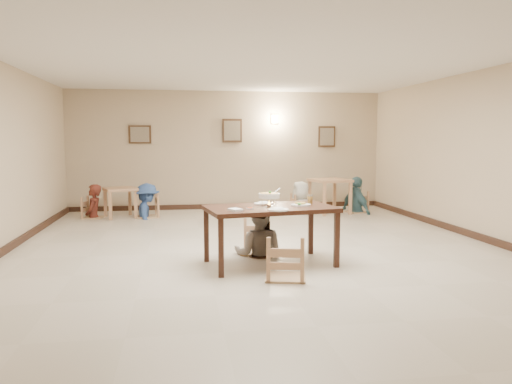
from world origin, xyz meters
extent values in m
plane|color=#C1B39F|center=(0.00, 0.00, 0.00)|extent=(10.00, 10.00, 0.00)
plane|color=silver|center=(0.00, 0.00, 3.00)|extent=(10.00, 10.00, 0.00)
plane|color=tan|center=(0.00, 5.00, 1.50)|extent=(10.00, 0.00, 10.00)
plane|color=tan|center=(0.00, -5.00, 1.50)|extent=(10.00, 0.00, 10.00)
plane|color=tan|center=(4.00, 0.00, 1.50)|extent=(0.00, 10.00, 10.00)
cube|color=black|center=(0.00, 4.97, 0.06)|extent=(8.00, 0.06, 0.12)
cube|color=black|center=(3.97, 0.00, 0.06)|extent=(0.06, 10.00, 0.12)
cube|color=#3A2516|center=(-2.20, 4.96, 1.90)|extent=(0.55, 0.03, 0.45)
cube|color=gray|center=(-2.20, 4.94, 1.90)|extent=(0.45, 0.01, 0.37)
cube|color=#3A2516|center=(0.10, 4.96, 2.00)|extent=(0.50, 0.03, 0.60)
cube|color=gray|center=(0.10, 4.94, 2.00)|extent=(0.41, 0.01, 0.49)
cube|color=#3A2516|center=(2.60, 4.96, 1.85)|extent=(0.45, 0.03, 0.55)
cube|color=gray|center=(2.60, 4.94, 1.85)|extent=(0.37, 0.01, 0.45)
cube|color=#FFD88C|center=(1.20, 4.96, 2.30)|extent=(0.16, 0.05, 0.22)
cube|color=#3A1E14|center=(-0.01, -0.91, 0.80)|extent=(1.91, 1.26, 0.06)
cube|color=#3A1E14|center=(-0.75, -1.48, 0.39)|extent=(0.07, 0.07, 0.77)
cube|color=#3A1E14|center=(0.88, -1.22, 0.39)|extent=(0.07, 0.07, 0.77)
cube|color=#3A1E14|center=(-0.89, -0.61, 0.39)|extent=(0.07, 0.07, 0.77)
cube|color=#3A1E14|center=(0.74, -0.35, 0.39)|extent=(0.07, 0.07, 0.77)
cube|color=tan|center=(-0.09, -0.18, 0.45)|extent=(0.46, 0.46, 0.05)
cube|color=tan|center=(0.06, -1.66, 0.49)|extent=(0.50, 0.50, 0.05)
imported|color=gray|center=(-0.07, -0.30, 0.81)|extent=(0.93, 0.82, 1.62)
torus|color=silver|center=(-0.02, -0.92, 0.96)|extent=(0.23, 0.23, 0.01)
cylinder|color=silver|center=(-0.02, -0.92, 0.85)|extent=(0.06, 0.06, 0.03)
cone|color=#FFA526|center=(-0.02, -0.92, 0.89)|extent=(0.03, 0.03, 0.05)
cylinder|color=white|center=(-0.02, -0.92, 0.99)|extent=(0.30, 0.30, 0.07)
cylinder|color=#B27929|center=(-0.02, -0.92, 1.02)|extent=(0.26, 0.26, 0.02)
sphere|color=#2D7223|center=(-0.01, -0.93, 1.04)|extent=(0.04, 0.04, 0.04)
cylinder|color=silver|center=(0.09, -0.87, 1.05)|extent=(0.14, 0.09, 0.09)
cylinder|color=silver|center=(0.07, -0.87, 0.89)|extent=(0.01, 0.01, 0.13)
cylinder|color=silver|center=(-0.11, -0.87, 0.89)|extent=(0.01, 0.01, 0.13)
cylinder|color=silver|center=(-0.02, -1.03, 0.89)|extent=(0.01, 0.01, 0.13)
cylinder|color=white|center=(-0.06, -0.66, 0.84)|extent=(0.28, 0.28, 0.02)
ellipsoid|color=white|center=(-0.06, -0.66, 0.85)|extent=(0.19, 0.16, 0.06)
cylinder|color=white|center=(0.03, -1.31, 0.84)|extent=(0.27, 0.27, 0.02)
ellipsoid|color=white|center=(0.03, -1.31, 0.85)|extent=(0.18, 0.15, 0.06)
cylinder|color=white|center=(0.44, -0.90, 0.84)|extent=(0.29, 0.29, 0.02)
sphere|color=#2D7223|center=(0.40, -0.98, 0.87)|extent=(0.05, 0.05, 0.05)
cylinder|color=white|center=(-0.32, -1.12, 0.84)|extent=(0.10, 0.10, 0.02)
cylinder|color=#B22F0E|center=(-0.32, -1.12, 0.85)|extent=(0.08, 0.08, 0.01)
cube|color=white|center=(-0.54, -1.28, 0.85)|extent=(0.20, 0.22, 0.03)
cube|color=silver|center=(-0.49, -1.19, 0.84)|extent=(0.09, 0.17, 0.01)
cube|color=silver|center=(-0.45, -1.19, 0.84)|extent=(0.09, 0.17, 0.01)
cylinder|color=white|center=(0.62, -0.73, 0.91)|extent=(0.08, 0.08, 0.15)
cylinder|color=orange|center=(0.62, -0.73, 0.89)|extent=(0.07, 0.07, 0.11)
cube|color=tan|center=(-2.59, 3.86, 0.65)|extent=(0.87, 0.87, 0.06)
cube|color=tan|center=(-2.77, 3.50, 0.31)|extent=(0.07, 0.07, 0.62)
cube|color=tan|center=(-2.23, 3.68, 0.31)|extent=(0.07, 0.07, 0.62)
cube|color=tan|center=(-2.95, 4.04, 0.31)|extent=(0.07, 0.07, 0.62)
cube|color=tan|center=(-2.41, 4.22, 0.31)|extent=(0.07, 0.07, 0.62)
cube|color=tan|center=(2.32, 3.75, 0.80)|extent=(1.00, 1.00, 0.06)
cube|color=tan|center=(2.06, 3.32, 0.38)|extent=(0.07, 0.07, 0.77)
cube|color=tan|center=(2.75, 3.49, 0.38)|extent=(0.07, 0.07, 0.77)
cube|color=tan|center=(1.90, 4.01, 0.38)|extent=(0.07, 0.07, 0.77)
cube|color=tan|center=(2.58, 4.18, 0.38)|extent=(0.07, 0.07, 0.77)
cube|color=tan|center=(-3.19, 3.86, 0.42)|extent=(0.43, 0.43, 0.05)
cube|color=tan|center=(-2.00, 3.79, 0.49)|extent=(0.50, 0.50, 0.05)
cube|color=tan|center=(1.63, 3.83, 0.41)|extent=(0.42, 0.42, 0.05)
cube|color=tan|center=(3.02, 3.81, 0.45)|extent=(0.46, 0.46, 0.05)
imported|color=#542017|center=(-3.19, 3.86, 0.77)|extent=(0.41, 0.58, 1.54)
imported|color=#395B9A|center=(-2.00, 3.79, 0.78)|extent=(0.70, 1.07, 1.57)
imported|color=silver|center=(1.63, 3.83, 0.78)|extent=(0.53, 0.78, 1.55)
imported|color=#44717D|center=(3.02, 3.81, 0.88)|extent=(0.71, 1.11, 1.75)
camera|label=1|loc=(-1.28, -7.77, 1.77)|focal=35.00mm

